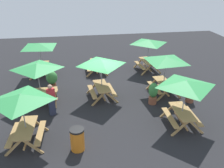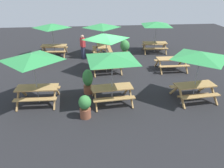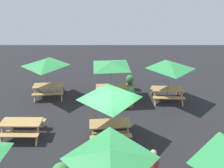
% 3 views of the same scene
% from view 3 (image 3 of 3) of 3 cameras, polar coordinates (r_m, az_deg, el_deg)
% --- Properties ---
extents(ground_plane, '(29.87, 29.87, 0.00)m').
position_cam_3_polar(ground_plane, '(10.31, -1.22, -13.39)').
color(ground_plane, '#232326').
rests_on(ground_plane, ground).
extents(picnic_table_0, '(2.04, 2.04, 2.34)m').
position_cam_3_polar(picnic_table_0, '(6.45, -0.28, -18.97)').
color(picnic_table_0, tan).
rests_on(picnic_table_0, ground).
extents(picnic_table_1, '(2.82, 2.82, 2.34)m').
position_cam_3_polar(picnic_table_1, '(12.41, 0.00, 4.52)').
color(picnic_table_1, tan).
rests_on(picnic_table_1, ground).
extents(picnic_table_2, '(2.18, 2.18, 2.34)m').
position_cam_3_polar(picnic_table_2, '(13.10, -16.68, 4.58)').
color(picnic_table_2, tan).
rests_on(picnic_table_2, ground).
extents(picnic_table_4, '(2.18, 2.18, 2.34)m').
position_cam_3_polar(picnic_table_4, '(9.13, -0.40, -3.90)').
color(picnic_table_4, tan).
rests_on(picnic_table_4, ground).
extents(picnic_table_6, '(2.06, 2.06, 2.34)m').
position_cam_3_polar(picnic_table_6, '(12.54, 15.19, 3.81)').
color(picnic_table_6, tan).
rests_on(picnic_table_6, ground).
extents(picnic_table_7, '(1.81, 1.54, 0.81)m').
position_cam_3_polar(picnic_table_7, '(10.79, -22.26, -9.90)').
color(picnic_table_7, tan).
rests_on(picnic_table_7, ground).
extents(trash_bin_orange, '(0.59, 0.59, 0.98)m').
position_cam_3_polar(trash_bin_orange, '(9.75, 26.82, -15.76)').
color(trash_bin_orange, orange).
rests_on(trash_bin_orange, ground).
extents(potted_plant_0, '(0.50, 0.50, 0.98)m').
position_cam_3_polar(potted_plant_0, '(14.06, 4.86, 0.57)').
color(potted_plant_0, '#935138').
rests_on(potted_plant_0, ground).
extents(potted_plant_2, '(0.50, 0.50, 1.23)m').
position_cam_3_polar(potted_plant_2, '(12.14, 4.99, -3.14)').
color(potted_plant_2, '#935138').
rests_on(potted_plant_2, ground).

